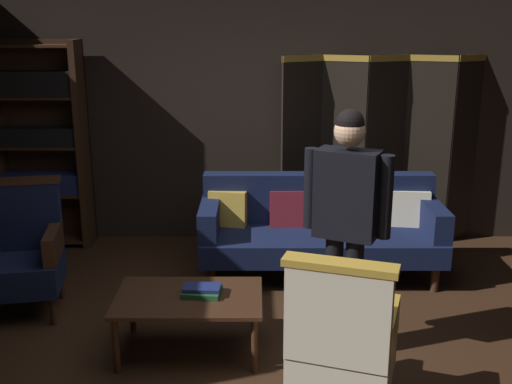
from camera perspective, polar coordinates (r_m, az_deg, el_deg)
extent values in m
plane|color=#331E11|center=(4.36, 0.05, -15.07)|extent=(10.00, 10.00, 0.00)
cube|color=black|center=(6.24, -0.07, 8.16)|extent=(7.20, 0.10, 2.80)
cube|color=black|center=(6.15, 3.96, 3.75)|extent=(0.42, 0.25, 1.90)
cube|color=#B78E33|center=(6.03, 4.13, 12.33)|extent=(0.42, 0.26, 0.06)
cube|color=black|center=(6.22, 7.74, 3.77)|extent=(0.44, 0.21, 1.90)
cube|color=#B78E33|center=(6.09, 8.07, 12.25)|extent=(0.44, 0.21, 0.06)
cube|color=black|center=(6.29, 11.59, 3.73)|extent=(0.44, 0.20, 1.90)
cube|color=#B78E33|center=(6.17, 12.07, 12.11)|extent=(0.44, 0.21, 0.06)
cube|color=black|center=(6.40, 15.34, 3.69)|extent=(0.44, 0.18, 1.90)
cube|color=#B78E33|center=(6.28, 15.97, 11.92)|extent=(0.45, 0.19, 0.06)
cube|color=black|center=(6.57, 18.71, 3.72)|extent=(0.41, 0.27, 1.90)
cube|color=#B78E33|center=(6.45, 19.45, 11.72)|extent=(0.41, 0.28, 0.06)
cube|color=#382114|center=(6.28, -16.10, 4.10)|extent=(0.06, 0.32, 2.05)
cube|color=#382114|center=(6.54, -19.31, 4.29)|extent=(0.90, 0.02, 2.05)
cube|color=#382114|center=(6.66, -18.96, -4.13)|extent=(0.86, 0.30, 0.02)
cube|color=#382114|center=(6.51, -19.33, -0.14)|extent=(0.86, 0.30, 0.02)
cube|color=navy|center=(6.47, -19.48, 0.78)|extent=(0.78, 0.22, 0.20)
cube|color=#382114|center=(6.40, -19.73, 4.01)|extent=(0.86, 0.30, 0.02)
cube|color=black|center=(6.37, -19.87, 4.87)|extent=(0.78, 0.22, 0.18)
cube|color=#382114|center=(6.33, -20.14, 8.29)|extent=(0.86, 0.30, 0.02)
cube|color=black|center=(6.30, -20.31, 9.44)|extent=(0.78, 0.22, 0.24)
cube|color=#382114|center=(6.29, -20.56, 12.63)|extent=(0.86, 0.30, 0.02)
cylinder|color=#382114|center=(5.26, -4.42, -8.09)|extent=(0.07, 0.07, 0.22)
cylinder|color=#382114|center=(5.46, 16.09, -7.76)|extent=(0.07, 0.07, 0.22)
cylinder|color=#382114|center=(5.81, -4.01, -5.68)|extent=(0.07, 0.07, 0.22)
cylinder|color=#382114|center=(5.99, 14.53, -5.48)|extent=(0.07, 0.07, 0.22)
cube|color=#111938|center=(5.47, 5.76, -4.76)|extent=(2.10, 0.76, 0.20)
cube|color=#111938|center=(5.66, 5.54, -0.52)|extent=(2.10, 0.18, 0.46)
cube|color=#111938|center=(5.38, -4.62, -2.50)|extent=(0.16, 0.68, 0.26)
cube|color=#111938|center=(5.58, 15.89, -2.38)|extent=(0.16, 0.68, 0.26)
cube|color=#B79338|center=(5.55, -2.93, -1.65)|extent=(0.36, 0.19, 0.35)
cube|color=maroon|center=(5.55, 2.78, -1.64)|extent=(0.34, 0.16, 0.35)
cube|color=#4C5123|center=(5.61, 8.44, -1.62)|extent=(0.36, 0.20, 0.35)
cube|color=beige|center=(5.72, 13.93, -1.58)|extent=(0.36, 0.19, 0.35)
cylinder|color=#382114|center=(4.19, -13.16, -13.78)|extent=(0.04, 0.04, 0.39)
cylinder|color=#382114|center=(4.09, -0.39, -14.11)|extent=(0.04, 0.04, 0.39)
cylinder|color=#382114|center=(4.66, -11.71, -10.52)|extent=(0.04, 0.04, 0.39)
cylinder|color=#382114|center=(4.57, -0.38, -10.71)|extent=(0.04, 0.04, 0.39)
cube|color=#382114|center=(4.26, -6.55, -9.76)|extent=(1.00, 0.64, 0.03)
cylinder|color=#B78E33|center=(4.00, 11.72, -16.72)|extent=(0.04, 0.04, 0.22)
cylinder|color=#B78E33|center=(4.05, 4.99, -15.92)|extent=(0.04, 0.04, 0.22)
cube|color=beige|center=(3.71, 7.85, -15.18)|extent=(0.71, 0.71, 0.24)
cube|color=beige|center=(3.32, 7.39, -11.39)|extent=(0.57, 0.29, 0.54)
cube|color=#B78E33|center=(3.20, 7.58, -6.77)|extent=(0.61, 0.31, 0.04)
cube|color=#B78E33|center=(3.57, 11.88, -12.45)|extent=(0.24, 0.50, 0.22)
cube|color=#B78E33|center=(3.63, 4.19, -11.58)|extent=(0.24, 0.50, 0.22)
cylinder|color=#382114|center=(4.95, -18.65, -10.52)|extent=(0.04, 0.04, 0.22)
cylinder|color=#382114|center=(5.36, -17.96, -8.35)|extent=(0.04, 0.04, 0.22)
cube|color=#111938|center=(5.11, -21.09, -7.10)|extent=(0.65, 0.65, 0.24)
cube|color=#111938|center=(5.19, -21.06, -2.14)|extent=(0.57, 0.21, 0.54)
cube|color=#382114|center=(5.11, -21.38, 0.95)|extent=(0.61, 0.23, 0.04)
cube|color=#382114|center=(4.98, -18.64, -4.59)|extent=(0.17, 0.51, 0.22)
cylinder|color=black|center=(4.22, 8.75, -9.72)|extent=(0.12, 0.12, 0.86)
cylinder|color=black|center=(4.26, 6.92, -9.41)|extent=(0.12, 0.12, 0.86)
cube|color=maroon|center=(4.06, 8.08, -3.57)|extent=(0.36, 0.28, 0.09)
cube|color=black|center=(3.99, 8.22, -0.18)|extent=(0.45, 0.36, 0.58)
cube|color=white|center=(4.08, 8.68, 0.60)|extent=(0.13, 0.07, 0.41)
cube|color=maroon|center=(4.03, 8.84, 3.78)|extent=(0.09, 0.06, 0.04)
cylinder|color=black|center=(3.92, 11.72, -0.46)|extent=(0.09, 0.09, 0.54)
cylinder|color=black|center=(4.06, 4.85, 0.36)|extent=(0.09, 0.09, 0.54)
sphere|color=tan|center=(3.89, 8.46, 5.62)|extent=(0.20, 0.20, 0.20)
sphere|color=black|center=(3.89, 8.49, 6.35)|extent=(0.18, 0.18, 0.18)
cube|color=#1E4C28|center=(4.26, -5.32, -9.26)|extent=(0.28, 0.23, 0.04)
cube|color=navy|center=(4.24, -5.33, -8.88)|extent=(0.26, 0.16, 0.03)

